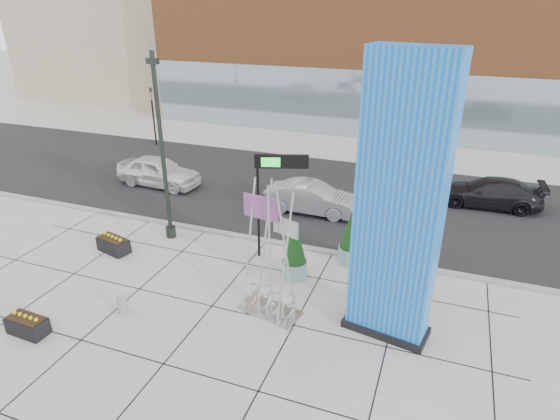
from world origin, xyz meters
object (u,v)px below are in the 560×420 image
(public_art_sculpture, at_px, (270,281))
(concrete_bollard, at_px, (122,305))
(lamp_post, at_px, (164,168))
(car_silver_mid, at_px, (312,198))
(blue_pylon, at_px, (399,211))
(car_white_west, at_px, (159,172))
(overhead_street_sign, at_px, (276,173))

(public_art_sculpture, bearing_deg, concrete_bollard, -145.84)
(lamp_post, relative_size, car_silver_mid, 1.73)
(blue_pylon, relative_size, public_art_sculpture, 1.82)
(blue_pylon, bearing_deg, concrete_bollard, -155.36)
(lamp_post, xyz_separation_m, public_art_sculpture, (6.17, -3.60, -2.00))
(concrete_bollard, bearing_deg, car_white_west, 117.67)
(blue_pylon, bearing_deg, car_white_west, 159.39)
(public_art_sculpture, xyz_separation_m, overhead_street_sign, (-1.07, 3.39, 2.50))
(overhead_street_sign, bearing_deg, blue_pylon, -50.17)
(blue_pylon, distance_m, car_silver_mid, 9.89)
(concrete_bollard, bearing_deg, lamp_post, 105.67)
(lamp_post, xyz_separation_m, concrete_bollard, (1.51, -5.37, -2.93))
(lamp_post, bearing_deg, car_white_west, 127.81)
(concrete_bollard, xyz_separation_m, car_silver_mid, (3.61, 10.05, 0.43))
(car_silver_mid, bearing_deg, concrete_bollard, 159.91)
(lamp_post, bearing_deg, overhead_street_sign, -2.28)
(car_silver_mid, bearing_deg, public_art_sculpture, -173.12)
(lamp_post, distance_m, concrete_bollard, 6.30)
(blue_pylon, distance_m, lamp_post, 10.54)
(public_art_sculpture, relative_size, concrete_bollard, 7.42)
(blue_pylon, height_order, overhead_street_sign, blue_pylon)
(lamp_post, xyz_separation_m, overhead_street_sign, (5.09, -0.20, 0.50))
(blue_pylon, height_order, lamp_post, blue_pylon)
(blue_pylon, relative_size, concrete_bollard, 13.52)
(public_art_sculpture, xyz_separation_m, concrete_bollard, (-4.66, -1.77, -0.93))
(concrete_bollard, height_order, car_white_west, car_white_west)
(overhead_street_sign, relative_size, car_white_west, 0.90)
(blue_pylon, bearing_deg, public_art_sculpture, -163.79)
(lamp_post, height_order, car_silver_mid, lamp_post)
(public_art_sculpture, relative_size, car_silver_mid, 1.04)
(public_art_sculpture, height_order, concrete_bollard, public_art_sculpture)
(blue_pylon, height_order, car_white_west, blue_pylon)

